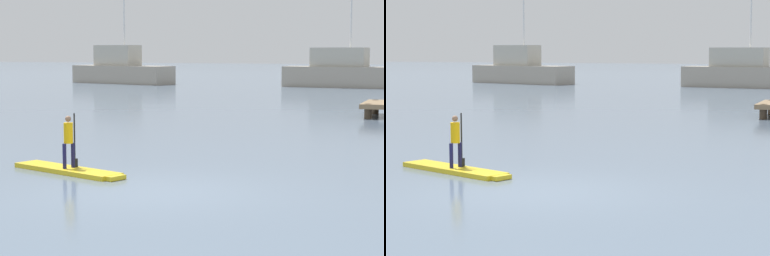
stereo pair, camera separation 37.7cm
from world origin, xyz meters
TOP-DOWN VIEW (x-y plane):
  - ground_plane at (0.00, 0.00)m, footprint 240.00×240.00m
  - paddleboard_near at (-2.48, 1.26)m, footprint 3.00×1.55m
  - paddler_child_solo at (-2.48, 1.27)m, footprint 0.25×0.38m
  - fishing_boat_white_large at (-2.65, 39.20)m, footprint 8.44×3.19m
  - motor_boat_small_navy at (-19.53, 39.42)m, footprint 8.69×4.45m

SIDE VIEW (x-z plane):
  - ground_plane at x=0.00m, z-range 0.00..0.00m
  - paddleboard_near at x=-2.48m, z-range 0.00..0.10m
  - paddler_child_solo at x=-2.48m, z-range 0.15..1.30m
  - fishing_boat_white_large at x=-2.65m, z-range -2.70..4.79m
  - motor_boat_small_navy at x=-19.53m, z-range -2.63..4.73m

